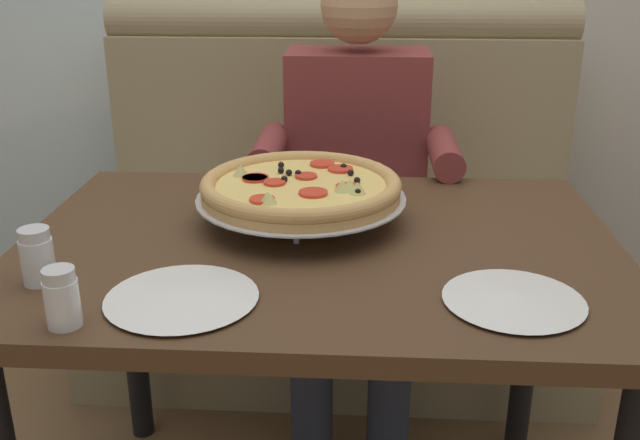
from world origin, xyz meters
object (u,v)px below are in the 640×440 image
Objects in this scene: booth_bench at (336,235)px; shaker_oregano at (62,302)px; shaker_parmesan at (38,260)px; plate_near_right at (182,295)px; pizza at (301,188)px; plate_near_left at (514,297)px; diner_main at (356,168)px; dining_table at (318,284)px.

shaker_oregano is (-0.37, -1.25, 0.40)m from booth_bench.
plate_near_right is at bearing -10.96° from shaker_parmesan.
booth_bench reaches higher than plate_near_right.
shaker_parmesan reaches higher than shaker_oregano.
pizza is 0.41m from plate_near_right.
plate_near_left is 0.55m from plate_near_right.
plate_near_right is at bearing -177.34° from plate_near_left.
diner_main is at bearing -76.27° from booth_bench.
plate_near_left is at bearing -73.47° from booth_bench.
dining_table is 5.07× the size of plate_near_left.
shaker_parmesan is (-0.54, -0.84, 0.08)m from diner_main.
shaker_oregano is (-0.33, -0.46, -0.03)m from pizza.
shaker_parmesan is at bearing -112.98° from booth_bench.
dining_table is at bearing -90.00° from booth_bench.
booth_bench is at bearing 73.58° from shaker_oregano.
dining_table is 0.53m from shaker_oregano.
shaker_oregano is 0.19m from plate_near_right.
diner_main reaches higher than plate_near_right.
plate_near_right reaches higher than dining_table.
pizza is (-0.04, 0.10, 0.17)m from dining_table.
dining_table is 2.71× the size of pizza.
shaker_parmesan is (-0.47, -1.11, 0.40)m from booth_bench.
plate_near_left is at bearing 9.55° from shaker_oregano.
booth_bench is 16.18× the size of shaker_oregano.
shaker_parmesan is 0.39× the size of plate_near_right.
plate_near_right is (-0.21, -0.27, 0.11)m from dining_table.
shaker_parmesan is 0.27m from plate_near_right.
plate_near_left reaches higher than dining_table.
diner_main is at bearing 57.58° from shaker_parmesan.
booth_bench is 1.23m from plate_near_right.
booth_bench reaches higher than plate_near_left.
booth_bench is 1.36m from shaker_oregano.
plate_near_right is (0.26, -0.05, -0.03)m from shaker_parmesan.
plate_near_right is (-0.27, -0.89, 0.05)m from diner_main.
diner_main is 13.29× the size of shaker_oregano.
diner_main reaches higher than shaker_parmesan.
pizza is at bearing 36.47° from shaker_parmesan.
pizza is 4.56× the size of shaker_oregano.
plate_near_left is (0.27, -0.87, 0.05)m from diner_main.
shaker_oregano is at bearing -135.60° from dining_table.
pizza reaches higher than shaker_parmesan.
shaker_oregano is at bearing -149.73° from plate_near_right.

